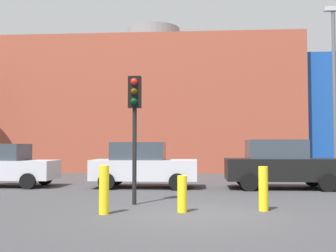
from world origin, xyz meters
TOP-DOWN VIEW (x-y plane):
  - ground_plane at (0.00, 0.00)m, footprint 200.00×200.00m
  - building_backdrop at (-3.19, 20.83)m, footprint 33.93×12.61m
  - parked_car_1 at (-7.71, 6.12)m, footprint 4.00×1.96m
  - parked_car_2 at (-2.05, 6.12)m, footprint 4.13×2.03m
  - parked_car_3 at (3.31, 6.12)m, footprint 4.35×2.13m
  - traffic_light_island at (-1.69, 1.47)m, footprint 0.36×0.36m
  - bollard_yellow_0 at (-0.30, 0.24)m, footprint 0.24×0.24m
  - bollard_yellow_1 at (1.75, 0.61)m, footprint 0.24×0.24m
  - bollard_yellow_2 at (-2.17, -0.17)m, footprint 0.24×0.24m
  - street_lamp at (6.24, 8.63)m, footprint 0.80×0.24m

SIDE VIEW (x-z plane):
  - ground_plane at x=0.00m, z-range 0.00..0.00m
  - bollard_yellow_0 at x=-0.30m, z-range 0.00..0.90m
  - bollard_yellow_1 at x=1.75m, z-range 0.00..1.12m
  - bollard_yellow_2 at x=-2.17m, z-range 0.00..1.17m
  - parked_car_1 at x=-7.71m, z-range 0.00..1.73m
  - parked_car_2 at x=-2.05m, z-range -0.01..1.79m
  - parked_car_3 at x=3.31m, z-range -0.01..1.88m
  - traffic_light_island at x=-1.69m, z-range 0.86..4.48m
  - building_backdrop at x=-3.19m, z-range -1.17..9.46m
  - street_lamp at x=6.24m, z-range 0.53..8.46m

